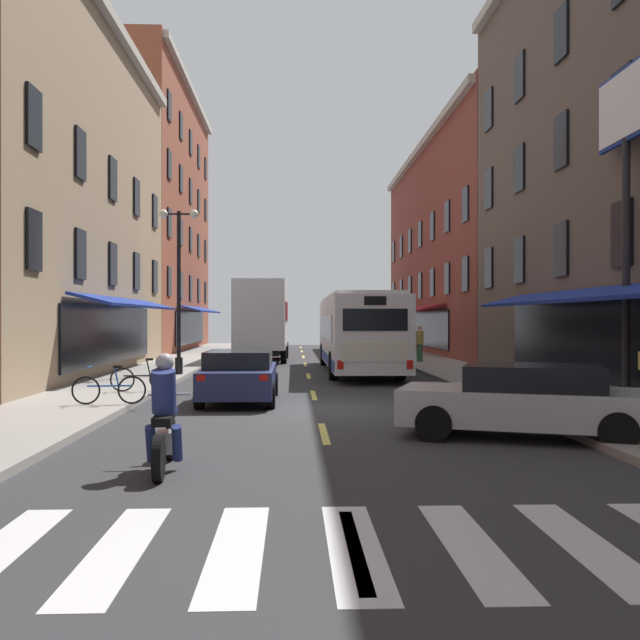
# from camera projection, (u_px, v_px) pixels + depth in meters

# --- Properties ---
(ground_plane) EXTENTS (34.80, 80.00, 0.10)m
(ground_plane) POSITION_uv_depth(u_px,v_px,m) (317.00, 411.00, 16.54)
(ground_plane) COLOR #333335
(lane_centre_dashes) EXTENTS (0.14, 73.90, 0.01)m
(lane_centre_dashes) POSITION_uv_depth(u_px,v_px,m) (318.00, 410.00, 16.29)
(lane_centre_dashes) COLOR #DBCC4C
(lane_centre_dashes) RESTS_ON ground
(crosswalk_near) EXTENTS (7.10, 2.80, 0.01)m
(crosswalk_near) POSITION_uv_depth(u_px,v_px,m) (355.00, 547.00, 6.55)
(crosswalk_near) COLOR silver
(crosswalk_near) RESTS_ON ground
(sidewalk_left) EXTENTS (3.00, 80.00, 0.14)m
(sidewalk_left) POSITION_uv_depth(u_px,v_px,m) (66.00, 407.00, 16.31)
(sidewalk_left) COLOR gray
(sidewalk_left) RESTS_ON ground
(sidewalk_right) EXTENTS (3.00, 80.00, 0.14)m
(sidewalk_right) POSITION_uv_depth(u_px,v_px,m) (562.00, 405.00, 16.77)
(sidewalk_right) COLOR gray
(sidewalk_right) RESTS_ON ground
(billboard_sign) EXTENTS (0.40, 2.66, 7.77)m
(billboard_sign) POSITION_uv_depth(u_px,v_px,m) (626.00, 149.00, 15.95)
(billboard_sign) COLOR black
(billboard_sign) RESTS_ON sidewalk_right
(transit_bus) EXTENTS (2.66, 12.24, 3.07)m
(transit_bus) POSITION_uv_depth(u_px,v_px,m) (357.00, 332.00, 28.03)
(transit_bus) COLOR white
(transit_bus) RESTS_ON ground
(box_truck) EXTENTS (2.55, 7.49, 3.96)m
(box_truck) POSITION_uv_depth(u_px,v_px,m) (262.00, 320.00, 34.79)
(box_truck) COLOR #B21E19
(box_truck) RESTS_ON ground
(sedan_near) EXTENTS (4.73, 3.17, 1.32)m
(sedan_near) POSITION_uv_depth(u_px,v_px,m) (526.00, 400.00, 12.52)
(sedan_near) COLOR silver
(sedan_near) RESTS_ON ground
(sedan_mid) EXTENTS (1.89, 4.43, 1.35)m
(sedan_mid) POSITION_uv_depth(u_px,v_px,m) (267.00, 340.00, 46.13)
(sedan_mid) COLOR black
(sedan_mid) RESTS_ON ground
(sedan_far) EXTENTS (1.91, 4.26, 1.33)m
(sedan_far) POSITION_uv_depth(u_px,v_px,m) (239.00, 375.00, 17.98)
(sedan_far) COLOR navy
(sedan_far) RESTS_ON ground
(motorcycle_rider) EXTENTS (0.62, 2.07, 1.66)m
(motorcycle_rider) POSITION_uv_depth(u_px,v_px,m) (165.00, 420.00, 9.86)
(motorcycle_rider) COLOR black
(motorcycle_rider) RESTS_ON ground
(bicycle_near) EXTENTS (1.71, 0.48, 0.91)m
(bicycle_near) POSITION_uv_depth(u_px,v_px,m) (109.00, 389.00, 16.33)
(bicycle_near) COLOR black
(bicycle_near) RESTS_ON sidewalk_left
(bicycle_mid) EXTENTS (1.70, 0.48, 0.91)m
(bicycle_mid) POSITION_uv_depth(u_px,v_px,m) (142.00, 378.00, 19.26)
(bicycle_mid) COLOR black
(bicycle_mid) RESTS_ON sidewalk_left
(pedestrian_far) EXTENTS (0.36, 0.36, 1.69)m
(pedestrian_far) POSITION_uv_depth(u_px,v_px,m) (420.00, 343.00, 32.56)
(pedestrian_far) COLOR #33663F
(pedestrian_far) RESTS_ON sidewalk_right
(street_lamp_twin) EXTENTS (1.42, 0.32, 5.95)m
(street_lamp_twin) POSITION_uv_depth(u_px,v_px,m) (179.00, 284.00, 25.18)
(street_lamp_twin) COLOR black
(street_lamp_twin) RESTS_ON sidewalk_left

